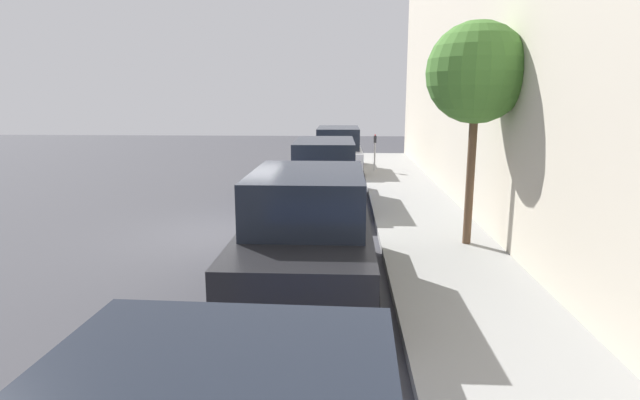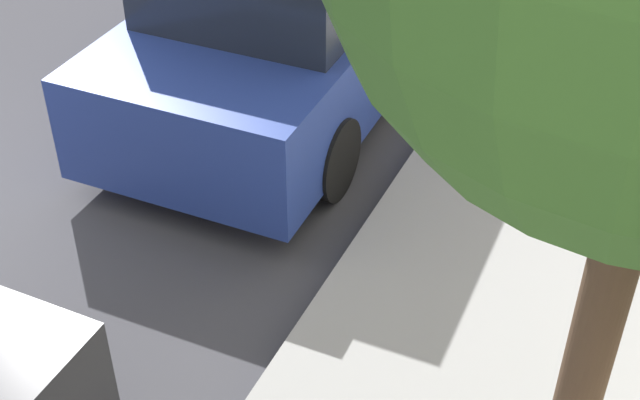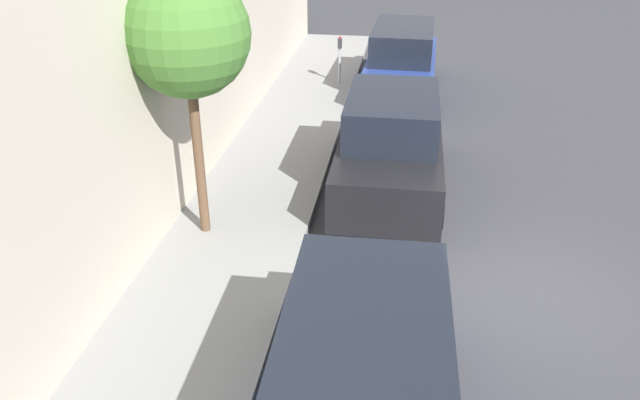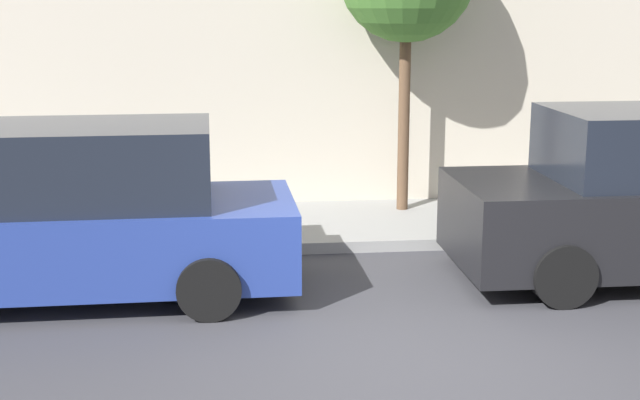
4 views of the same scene
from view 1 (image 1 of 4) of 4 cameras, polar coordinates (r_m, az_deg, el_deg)
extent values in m
plane|color=#38383D|center=(11.79, -10.68, -3.82)|extent=(60.00, 60.00, 0.00)
cube|color=gray|center=(11.61, 12.56, -3.75)|extent=(2.41, 32.00, 0.15)
cube|color=black|center=(8.03, -1.38, -5.76)|extent=(1.98, 4.81, 0.96)
cube|color=black|center=(7.82, -1.41, 0.41)|extent=(1.73, 2.61, 0.80)
cylinder|color=black|center=(9.66, -6.24, -5.00)|extent=(0.22, 0.70, 0.70)
cylinder|color=black|center=(9.54, 4.90, -5.18)|extent=(0.22, 0.70, 0.70)
cylinder|color=black|center=(6.91, -10.20, -12.04)|extent=(0.22, 0.70, 0.70)
cylinder|color=black|center=(6.75, 5.75, -12.50)|extent=(0.22, 0.70, 0.70)
cube|color=navy|center=(14.60, 0.53, 1.93)|extent=(1.98, 4.93, 0.84)
cube|color=black|center=(14.48, 0.54, 5.21)|extent=(1.72, 3.13, 0.84)
cylinder|color=black|center=(16.20, -2.43, 1.79)|extent=(0.22, 0.66, 0.66)
cylinder|color=black|center=(16.14, 3.95, 1.73)|extent=(0.22, 0.66, 0.66)
cylinder|color=black|center=(13.24, -3.64, -0.47)|extent=(0.22, 0.66, 0.66)
cylinder|color=black|center=(13.15, 4.17, -0.55)|extent=(0.22, 0.66, 0.66)
cube|color=silver|center=(20.81, 2.08, 4.84)|extent=(1.95, 4.92, 0.84)
cube|color=black|center=(20.73, 2.09, 7.15)|extent=(1.70, 3.12, 0.84)
cylinder|color=black|center=(22.39, -0.18, 4.57)|extent=(0.22, 0.69, 0.69)
cylinder|color=black|center=(22.36, 4.44, 4.53)|extent=(0.22, 0.69, 0.69)
cylinder|color=black|center=(19.38, -0.67, 3.47)|extent=(0.22, 0.69, 0.69)
cylinder|color=black|center=(19.35, 4.67, 3.42)|extent=(0.22, 0.69, 0.69)
cylinder|color=#ADADB2|center=(20.65, 6.27, 4.96)|extent=(0.07, 0.07, 1.14)
cube|color=#2D2D33|center=(20.58, 6.31, 6.93)|extent=(0.11, 0.15, 0.28)
cube|color=red|center=(20.57, 6.32, 7.39)|extent=(0.04, 0.09, 0.05)
cylinder|color=brown|center=(10.48, 16.82, 2.85)|extent=(0.17, 0.17, 2.88)
sphere|color=#42752D|center=(10.38, 17.48, 13.71)|extent=(1.96, 1.96, 1.96)
camera|label=2|loc=(8.26, 22.15, 18.23)|focal=50.00mm
camera|label=3|loc=(19.34, 0.41, 19.46)|focal=35.00mm
camera|label=4|loc=(16.25, -36.51, 9.74)|focal=50.00mm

